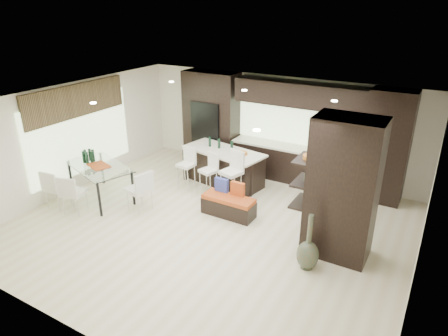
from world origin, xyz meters
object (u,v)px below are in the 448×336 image
Objects in this scene: kitchen_island at (224,167)px; dining_table at (101,182)px; stool_left at (186,172)px; floor_vase at (309,242)px; stool_right at (231,181)px; chair_far at (57,190)px; chair_near at (74,195)px; stool_mid at (208,178)px; bench at (229,206)px; chair_end at (139,192)px.

kitchen_island reaches higher than dining_table.
floor_vase reaches higher than stool_left.
stool_left is at bearing -165.66° from stool_right.
kitchen_island is 1.04m from stool_right.
chair_near is at bearing -4.78° from chair_far.
stool_left is at bearing -161.95° from stool_mid.
stool_right is 1.15× the size of chair_far.
bench is at bearing 33.36° from dining_table.
chair_end is at bearing 18.72° from dining_table.
stool_right is 3.17m from dining_table.
stool_mid is 0.47× the size of dining_table.
kitchen_island reaches higher than stool_left.
floor_vase is (2.19, -0.97, 0.32)m from bench.
kitchen_island is at bearing 107.46° from stool_mid.
chair_end is at bearing -101.58° from kitchen_island.
stool_mid is 0.98× the size of chair_near.
stool_left is at bearing -121.23° from kitchen_island.
floor_vase is at bearing -10.66° from stool_mid.
chair_end reaches higher than kitchen_island.
kitchen_island is at bearing 65.81° from dining_table.
kitchen_island is 3.76m from chair_near.
stool_left reaches higher than bench.
chair_near is 0.56m from chair_far.
stool_right is at bearing 115.10° from bench.
chair_near is (-1.46, -2.34, -0.01)m from stool_left.
floor_vase is 1.27× the size of chair_near.
chair_near is at bearing -114.70° from stool_mid.
chair_near is (0.00, -0.82, 0.00)m from dining_table.
chair_end is at bearing -103.15° from stool_mid.
floor_vase is at bearing -20.51° from stool_left.
dining_table is at bearing 74.04° from chair_near.
stool_mid is 3.57m from chair_far.
bench is 1.38× the size of chair_far.
kitchen_island is 2.49× the size of stool_left.
stool_left is 0.80× the size of floor_vase.
floor_vase is (3.17, -2.45, 0.10)m from kitchen_island.
floor_vase reaches higher than dining_table.
stool_mid is (0.67, 0.01, -0.02)m from stool_left.
chair_far is (-5.85, -0.66, -0.11)m from floor_vase.
dining_table is (-5.30, 0.16, -0.12)m from floor_vase.
kitchen_island is 1.98× the size of floor_vase.
stool_right is 0.83× the size of bench.
chair_far is at bearing -173.59° from floor_vase.
bench is 1.39× the size of chair_near.
floor_vase is at bearing 16.99° from dining_table.
bench is at bearing 156.01° from floor_vase.
floor_vase is 4.08m from chair_end.
chair_near is (-2.13, -3.10, -0.02)m from kitchen_island.
stool_left is 0.67m from stool_mid.
stool_left is 1.04× the size of stool_mid.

